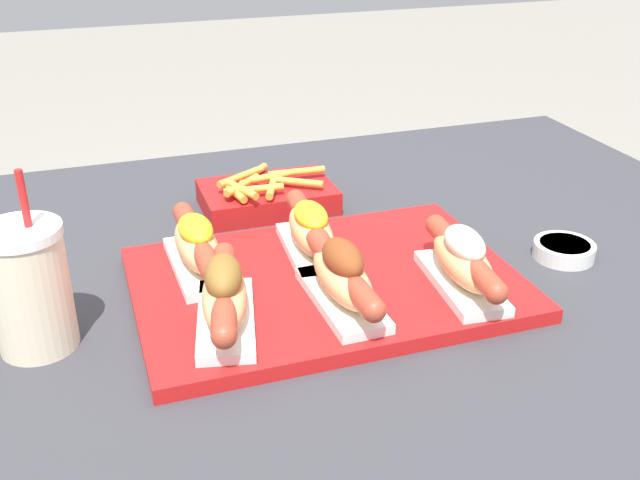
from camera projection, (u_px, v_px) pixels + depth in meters
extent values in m
cube|color=red|center=(325.00, 283.00, 0.91)|extent=(0.45, 0.31, 0.02)
cube|color=white|center=(226.00, 319.00, 0.81)|extent=(0.09, 0.16, 0.01)
ellipsoid|color=tan|center=(225.00, 297.00, 0.79)|extent=(0.08, 0.14, 0.04)
cylinder|color=#9E3D28|center=(224.00, 291.00, 0.79)|extent=(0.06, 0.17, 0.03)
sphere|color=#9E3D28|center=(224.00, 336.00, 0.71)|extent=(0.03, 0.03, 0.03)
sphere|color=#9E3D28|center=(224.00, 254.00, 0.87)|extent=(0.03, 0.03, 0.03)
ellipsoid|color=brown|center=(223.00, 276.00, 0.78)|extent=(0.06, 0.08, 0.04)
cube|color=white|center=(342.00, 299.00, 0.84)|extent=(0.06, 0.16, 0.01)
ellipsoid|color=tan|center=(342.00, 277.00, 0.83)|extent=(0.05, 0.14, 0.04)
cylinder|color=#9E3D28|center=(342.00, 272.00, 0.83)|extent=(0.03, 0.17, 0.03)
sphere|color=#9E3D28|center=(374.00, 310.00, 0.75)|extent=(0.03, 0.03, 0.03)
sphere|color=#9E3D28|center=(316.00, 239.00, 0.90)|extent=(0.03, 0.03, 0.03)
ellipsoid|color=brown|center=(343.00, 258.00, 0.82)|extent=(0.04, 0.08, 0.04)
cube|color=white|center=(461.00, 282.00, 0.88)|extent=(0.07, 0.16, 0.01)
ellipsoid|color=tan|center=(463.00, 261.00, 0.86)|extent=(0.06, 0.14, 0.04)
cylinder|color=#9E3D28|center=(463.00, 256.00, 0.86)|extent=(0.04, 0.17, 0.03)
sphere|color=#9E3D28|center=(496.00, 293.00, 0.79)|extent=(0.03, 0.03, 0.03)
sphere|color=#9E3D28|center=(436.00, 225.00, 0.94)|extent=(0.03, 0.03, 0.03)
ellipsoid|color=silver|center=(465.00, 243.00, 0.85)|extent=(0.05, 0.08, 0.03)
cube|color=white|center=(198.00, 265.00, 0.92)|extent=(0.06, 0.16, 0.01)
ellipsoid|color=tan|center=(197.00, 245.00, 0.90)|extent=(0.05, 0.14, 0.04)
cylinder|color=#9E3D28|center=(196.00, 239.00, 0.90)|extent=(0.03, 0.17, 0.03)
sphere|color=#9E3D28|center=(212.00, 272.00, 0.83)|extent=(0.03, 0.03, 0.03)
sphere|color=#9E3D28|center=(183.00, 212.00, 0.97)|extent=(0.03, 0.03, 0.03)
ellipsoid|color=yellow|center=(195.00, 229.00, 0.89)|extent=(0.04, 0.08, 0.03)
cube|color=white|center=(311.00, 250.00, 0.95)|extent=(0.07, 0.16, 0.01)
ellipsoid|color=tan|center=(311.00, 230.00, 0.94)|extent=(0.06, 0.14, 0.04)
cylinder|color=#9E3D28|center=(311.00, 225.00, 0.94)|extent=(0.04, 0.17, 0.03)
sphere|color=#9E3D28|center=(329.00, 256.00, 0.86)|extent=(0.03, 0.03, 0.03)
sphere|color=#9E3D28|center=(296.00, 199.00, 1.01)|extent=(0.03, 0.03, 0.03)
ellipsoid|color=yellow|center=(311.00, 215.00, 0.93)|extent=(0.05, 0.08, 0.03)
cylinder|color=silver|center=(564.00, 250.00, 0.98)|extent=(0.08, 0.08, 0.02)
cylinder|color=beige|center=(565.00, 246.00, 0.98)|extent=(0.07, 0.07, 0.01)
cylinder|color=beige|center=(31.00, 293.00, 0.77)|extent=(0.08, 0.08, 0.13)
cylinder|color=white|center=(19.00, 232.00, 0.74)|extent=(0.08, 0.08, 0.01)
cylinder|color=red|center=(23.00, 199.00, 0.73)|extent=(0.01, 0.01, 0.06)
cube|color=#B21919|center=(267.00, 197.00, 1.12)|extent=(0.19, 0.13, 0.03)
cylinder|color=gold|center=(272.00, 186.00, 1.09)|extent=(0.04, 0.08, 0.01)
cylinder|color=gold|center=(252.00, 175.00, 1.14)|extent=(0.06, 0.07, 0.01)
cylinder|color=gold|center=(241.00, 189.00, 1.07)|extent=(0.04, 0.07, 0.01)
cylinder|color=gold|center=(254.00, 189.00, 1.07)|extent=(0.09, 0.02, 0.01)
cylinder|color=gold|center=(296.00, 172.00, 1.13)|extent=(0.09, 0.01, 0.01)
cylinder|color=gold|center=(233.00, 192.00, 1.07)|extent=(0.02, 0.07, 0.01)
cylinder|color=gold|center=(274.00, 176.00, 1.11)|extent=(0.07, 0.02, 0.01)
cylinder|color=gold|center=(298.00, 182.00, 1.10)|extent=(0.07, 0.05, 0.01)
cylinder|color=gold|center=(242.00, 185.00, 1.08)|extent=(0.06, 0.06, 0.01)
cylinder|color=gold|center=(241.00, 177.00, 1.11)|extent=(0.08, 0.05, 0.01)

